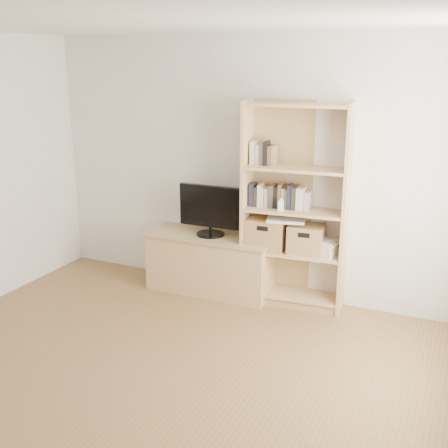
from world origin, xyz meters
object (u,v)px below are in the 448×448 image
Objects in this scene: tv_stand at (211,264)px; television at (210,210)px; laptop at (286,219)px; basket_left at (267,233)px; bookshelf at (295,207)px; baby_monitor at (281,206)px; basket_right at (306,239)px.

television reaches higher than tv_stand.
laptop is at bearing 0.84° from tv_stand.
laptop reaches higher than tv_stand.
laptop reaches higher than basket_left.
bookshelf reaches higher than baby_monitor.
bookshelf is 5.98× the size of basket_right.
basket_right is at bearing -3.11° from laptop.
bookshelf is 0.33m from basket_right.
tv_stand is at bearing 161.05° from baby_monitor.
tv_stand is 0.98m from laptop.
basket_right is (0.22, 0.13, -0.33)m from baby_monitor.
baby_monitor reaches higher than laptop.
television is at bearing 0.00° from tv_stand.
tv_stand is 1.94× the size of television.
basket_left is at bearing 1.68° from tv_stand.
baby_monitor is 0.18m from laptop.
television is 2.00× the size of basket_right.
basket_left is (0.61, 0.03, 0.41)m from tv_stand.
basket_right is (0.99, 0.07, -0.19)m from television.
laptop is (0.80, 0.03, -0.01)m from television.
bookshelf is at bearing 175.39° from basket_right.
basket_right is at bearing -2.60° from bookshelf.
basket_left is at bearing 165.70° from laptop.
basket_right is (0.12, 0.01, -0.31)m from bookshelf.
baby_monitor is at bearing -5.77° from television.
television is at bearing 176.64° from basket_right.
bookshelf reaches higher than basket_left.
basket_left is 1.11× the size of basket_right.
television is at bearing -179.78° from basket_left.
bookshelf is at bearing 3.64° from basket_left.
baby_monitor is 0.37m from basket_left.
baby_monitor is at bearing -120.53° from laptop.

